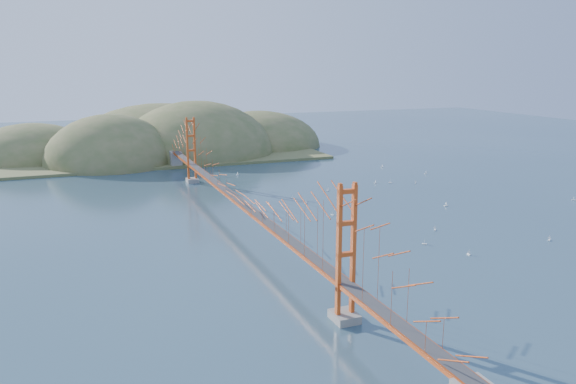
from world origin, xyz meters
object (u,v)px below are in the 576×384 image
object	(u,v)px
bridge	(239,173)
sailboat_2	(446,205)
sailboat_0	(332,214)
sailboat_1	(390,182)

from	to	relation	value
bridge	sailboat_2	world-z (taller)	bridge
sailboat_0	sailboat_1	bearing A→B (deg)	39.67
sailboat_0	sailboat_2	distance (m)	18.23
sailboat_2	sailboat_0	bearing A→B (deg)	175.25
bridge	sailboat_2	xyz separation A→B (m)	(31.75, -1.29, -6.86)
bridge	sailboat_2	distance (m)	32.50
sailboat_2	sailboat_1	xyz separation A→B (m)	(1.07, 17.46, 0.00)
sailboat_2	sailboat_1	world-z (taller)	sailboat_1
sailboat_0	sailboat_1	xyz separation A→B (m)	(19.23, 15.95, 0.00)
bridge	sailboat_1	world-z (taller)	bridge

